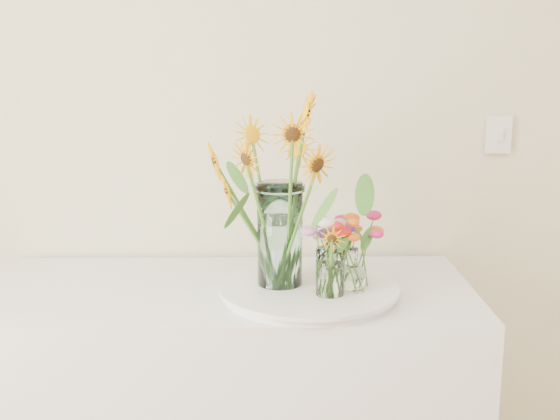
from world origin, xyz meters
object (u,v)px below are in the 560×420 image
object	(u,v)px
small_vase_a	(330,273)
small_vase_b	(352,269)
mason_jar	(280,235)
tray	(309,291)
small_vase_c	(335,258)

from	to	relation	value
small_vase_a	small_vase_b	distance (m)	0.08
mason_jar	small_vase_b	world-z (taller)	mason_jar
mason_jar	small_vase_b	xyz separation A→B (m)	(0.20, -0.04, -0.08)
tray	mason_jar	bearing A→B (deg)	169.93
tray	small_vase_b	size ratio (longest dim) A/B	3.97
tray	small_vase_c	world-z (taller)	small_vase_c
mason_jar	small_vase_a	bearing A→B (deg)	-34.48
small_vase_a	small_vase_b	world-z (taller)	small_vase_a
tray	small_vase_c	xyz separation A→B (m)	(0.08, 0.09, 0.07)
tray	small_vase_c	bearing A→B (deg)	48.67
tray	small_vase_a	bearing A→B (deg)	-55.66
tray	mason_jar	distance (m)	0.18
small_vase_a	mason_jar	bearing A→B (deg)	145.52
mason_jar	small_vase_b	bearing A→B (deg)	-12.55
small_vase_a	small_vase_c	size ratio (longest dim) A/B	1.23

